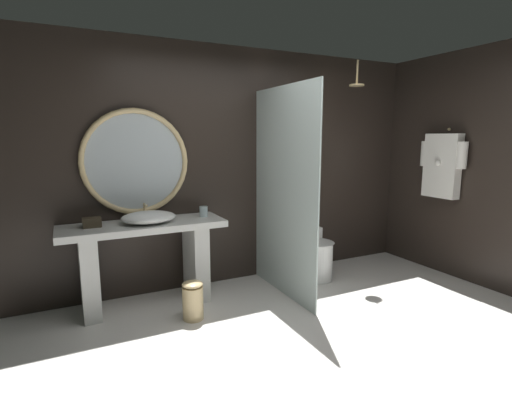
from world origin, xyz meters
The scene contains 13 objects.
ground_plane centered at (0.00, 0.00, 0.00)m, with size 5.76×5.76×0.00m, color silver.
back_wall_panel centered at (0.00, 1.90, 1.30)m, with size 4.80×0.10×2.60m, color black.
side_wall_right centered at (2.35, 0.76, 1.30)m, with size 0.10×2.47×2.60m, color black.
vanity_counter centered at (-1.13, 1.57, 0.52)m, with size 1.53×0.53×0.83m.
vessel_sink centered at (-1.08, 1.55, 0.88)m, with size 0.51×0.42×0.16m.
tumbler_cup centered at (-0.51, 1.60, 0.88)m, with size 0.08×0.08×0.11m, color silver.
tissue_box centered at (-1.58, 1.60, 0.87)m, with size 0.16×0.11×0.09m, color #3D3323.
round_wall_mirror centered at (-1.13, 1.81, 1.39)m, with size 1.05×0.05×1.05m.
shower_glass_panel centered at (0.23, 1.24, 1.07)m, with size 0.02×1.23×2.14m, color silver.
rain_shower_head centered at (1.32, 1.47, 2.25)m, with size 0.17×0.17×0.29m.
hanging_bathrobe centered at (2.21, 0.96, 1.33)m, with size 0.20×0.60×0.81m.
toilet centered at (0.78, 1.46, 0.28)m, with size 0.38×0.55×0.56m.
waste_bin centered at (-0.81, 1.07, 0.18)m, with size 0.19×0.19×0.36m.
Camera 1 is at (-1.78, -2.17, 1.64)m, focal length 27.36 mm.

